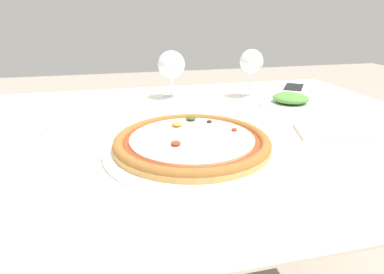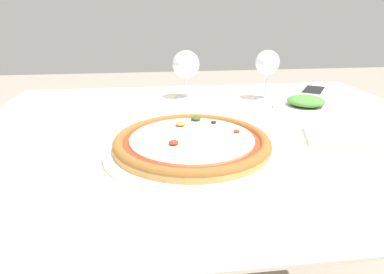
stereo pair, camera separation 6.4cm
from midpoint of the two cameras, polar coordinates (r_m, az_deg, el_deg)
name	(u,v)px [view 2 (the right image)]	position (r m, az deg, el deg)	size (l,w,h in m)	color
dining_table	(213,160)	(0.83, 6.03, -4.12)	(1.20, 0.94, 0.72)	brown
pizza_plate	(192,143)	(0.65, 2.84, -1.13)	(0.36, 0.36, 0.04)	white
fork	(64,127)	(0.83, -19.82, 1.68)	(0.05, 0.17, 0.00)	silver
wine_glass_far_left	(267,64)	(1.06, 15.00, 12.44)	(0.08, 0.08, 0.16)	silver
wine_glass_far_right	(186,65)	(1.04, 0.72, 12.59)	(0.09, 0.09, 0.15)	silver
cell_phone	(313,91)	(1.23, 22.22, 7.58)	(0.14, 0.16, 0.01)	white
side_plate	(305,104)	(1.00, 21.26, 5.45)	(0.18, 0.18, 0.04)	white
napkin_folded	(341,137)	(0.80, 27.18, -0.06)	(0.18, 0.15, 0.01)	silver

